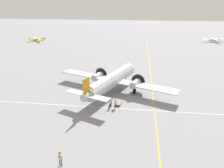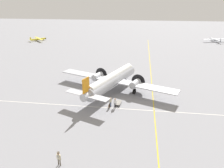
{
  "view_description": "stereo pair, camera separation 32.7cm",
  "coord_description": "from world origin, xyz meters",
  "px_view_note": "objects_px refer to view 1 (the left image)",
  "views": [
    {
      "loc": [
        -40.61,
        -5.27,
        17.93
      ],
      "look_at": [
        0.0,
        0.0,
        1.64
      ],
      "focal_mm": 35.0,
      "sensor_mm": 36.0,
      "label": 1
    },
    {
      "loc": [
        -40.56,
        -5.59,
        17.93
      ],
      "look_at": [
        0.0,
        0.0,
        1.64
      ],
      "focal_mm": 35.0,
      "sensor_mm": 36.0,
      "label": 2
    }
  ],
  "objects_px": {
    "airliner_main": "(113,79)",
    "ramp_agent": "(115,102)",
    "suitcase_near_door": "(110,105)",
    "baggage_cart": "(119,103)",
    "light_aircraft_taxiing": "(37,39)",
    "light_aircraft_distant": "(214,40)",
    "crew_foreground": "(60,157)",
    "suitcase_upright_spare": "(109,106)",
    "passenger_boarding": "(111,101)"
  },
  "relations": [
    {
      "from": "airliner_main",
      "to": "ramp_agent",
      "type": "distance_m",
      "value": 7.48
    },
    {
      "from": "ramp_agent",
      "to": "crew_foreground",
      "type": "bearing_deg",
      "value": 105.39
    },
    {
      "from": "baggage_cart",
      "to": "suitcase_near_door",
      "type": "bearing_deg",
      "value": 131.15
    },
    {
      "from": "ramp_agent",
      "to": "light_aircraft_taxiing",
      "type": "relative_size",
      "value": 0.23
    },
    {
      "from": "ramp_agent",
      "to": "passenger_boarding",
      "type": "bearing_deg",
      "value": 17.44
    },
    {
      "from": "baggage_cart",
      "to": "suitcase_upright_spare",
      "type": "bearing_deg",
      "value": 138.68
    },
    {
      "from": "suitcase_near_door",
      "to": "baggage_cart",
      "type": "bearing_deg",
      "value": -54.65
    },
    {
      "from": "suitcase_near_door",
      "to": "baggage_cart",
      "type": "height_order",
      "value": "suitcase_near_door"
    },
    {
      "from": "airliner_main",
      "to": "ramp_agent",
      "type": "height_order",
      "value": "airliner_main"
    },
    {
      "from": "airliner_main",
      "to": "light_aircraft_distant",
      "type": "xyz_separation_m",
      "value": [
        58.79,
        -36.71,
        -1.65
      ]
    },
    {
      "from": "light_aircraft_distant",
      "to": "suitcase_upright_spare",
      "type": "bearing_deg",
      "value": 135.28
    },
    {
      "from": "airliner_main",
      "to": "crew_foreground",
      "type": "xyz_separation_m",
      "value": [
        -22.11,
        3.24,
        -1.36
      ]
    },
    {
      "from": "suitcase_near_door",
      "to": "baggage_cart",
      "type": "distance_m",
      "value": 1.73
    },
    {
      "from": "ramp_agent",
      "to": "suitcase_upright_spare",
      "type": "height_order",
      "value": "ramp_agent"
    },
    {
      "from": "suitcase_upright_spare",
      "to": "baggage_cart",
      "type": "height_order",
      "value": "baggage_cart"
    },
    {
      "from": "crew_foreground",
      "to": "suitcase_near_door",
      "type": "bearing_deg",
      "value": -83.62
    },
    {
      "from": "ramp_agent",
      "to": "baggage_cart",
      "type": "bearing_deg",
      "value": -74.36
    },
    {
      "from": "crew_foreground",
      "to": "light_aircraft_taxiing",
      "type": "relative_size",
      "value": 0.23
    },
    {
      "from": "airliner_main",
      "to": "light_aircraft_distant",
      "type": "distance_m",
      "value": 69.33
    },
    {
      "from": "suitcase_near_door",
      "to": "light_aircraft_taxiing",
      "type": "bearing_deg",
      "value": 35.08
    },
    {
      "from": "suitcase_near_door",
      "to": "crew_foreground",
      "type": "bearing_deg",
      "value": 166.78
    },
    {
      "from": "crew_foreground",
      "to": "suitcase_near_door",
      "type": "distance_m",
      "value": 15.68
    },
    {
      "from": "baggage_cart",
      "to": "airliner_main",
      "type": "bearing_deg",
      "value": 22.41
    },
    {
      "from": "suitcase_near_door",
      "to": "baggage_cart",
      "type": "relative_size",
      "value": 0.26
    },
    {
      "from": "airliner_main",
      "to": "baggage_cart",
      "type": "bearing_deg",
      "value": -141.68
    },
    {
      "from": "crew_foreground",
      "to": "ramp_agent",
      "type": "bearing_deg",
      "value": -87.51
    },
    {
      "from": "passenger_boarding",
      "to": "ramp_agent",
      "type": "relative_size",
      "value": 1.01
    },
    {
      "from": "suitcase_upright_spare",
      "to": "baggage_cart",
      "type": "relative_size",
      "value": 0.23
    },
    {
      "from": "passenger_boarding",
      "to": "baggage_cart",
      "type": "height_order",
      "value": "passenger_boarding"
    },
    {
      "from": "suitcase_upright_spare",
      "to": "baggage_cart",
      "type": "xyz_separation_m",
      "value": [
        1.39,
        -1.5,
        0.04
      ]
    },
    {
      "from": "airliner_main",
      "to": "light_aircraft_distant",
      "type": "relative_size",
      "value": 2.38
    },
    {
      "from": "airliner_main",
      "to": "baggage_cart",
      "type": "distance_m",
      "value": 6.52
    },
    {
      "from": "ramp_agent",
      "to": "suitcase_upright_spare",
      "type": "xyz_separation_m",
      "value": [
        -0.05,
        1.09,
        -0.84
      ]
    },
    {
      "from": "suitcase_near_door",
      "to": "baggage_cart",
      "type": "xyz_separation_m",
      "value": [
        1.0,
        -1.41,
        0.01
      ]
    },
    {
      "from": "light_aircraft_taxiing",
      "to": "crew_foreground",
      "type": "bearing_deg",
      "value": -106.48
    },
    {
      "from": "suitcase_upright_spare",
      "to": "passenger_boarding",
      "type": "bearing_deg",
      "value": -42.03
    },
    {
      "from": "suitcase_near_door",
      "to": "light_aircraft_distant",
      "type": "height_order",
      "value": "light_aircraft_distant"
    },
    {
      "from": "suitcase_near_door",
      "to": "suitcase_upright_spare",
      "type": "xyz_separation_m",
      "value": [
        -0.39,
        0.09,
        -0.03
      ]
    },
    {
      "from": "light_aircraft_taxiing",
      "to": "passenger_boarding",
      "type": "bearing_deg",
      "value": -98.19
    },
    {
      "from": "ramp_agent",
      "to": "light_aircraft_distant",
      "type": "bearing_deg",
      "value": -85.69
    },
    {
      "from": "airliner_main",
      "to": "light_aircraft_distant",
      "type": "height_order",
      "value": "airliner_main"
    },
    {
      "from": "suitcase_near_door",
      "to": "light_aircraft_taxiing",
      "type": "relative_size",
      "value": 0.07
    },
    {
      "from": "suitcase_near_door",
      "to": "passenger_boarding",
      "type": "bearing_deg",
      "value": -127.58
    },
    {
      "from": "ramp_agent",
      "to": "baggage_cart",
      "type": "height_order",
      "value": "ramp_agent"
    },
    {
      "from": "suitcase_upright_spare",
      "to": "baggage_cart",
      "type": "bearing_deg",
      "value": -47.12
    },
    {
      "from": "suitcase_upright_spare",
      "to": "light_aircraft_distant",
      "type": "bearing_deg",
      "value": -28.9
    },
    {
      "from": "passenger_boarding",
      "to": "light_aircraft_taxiing",
      "type": "xyz_separation_m",
      "value": [
        57.62,
        40.54,
        -0.29
      ]
    },
    {
      "from": "crew_foreground",
      "to": "suitcase_near_door",
      "type": "height_order",
      "value": "crew_foreground"
    },
    {
      "from": "suitcase_upright_spare",
      "to": "suitcase_near_door",
      "type": "bearing_deg",
      "value": -12.94
    },
    {
      "from": "suitcase_upright_spare",
      "to": "light_aircraft_distant",
      "type": "height_order",
      "value": "light_aircraft_distant"
    }
  ]
}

